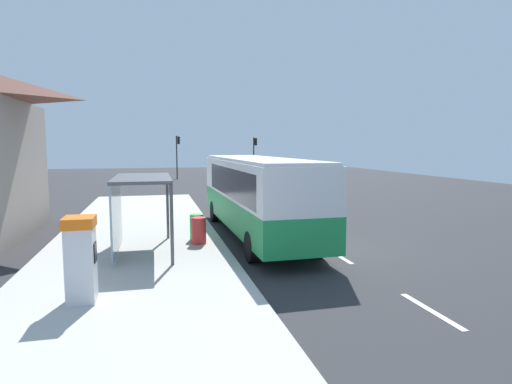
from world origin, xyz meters
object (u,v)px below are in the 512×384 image
recycling_bin_red (199,230)px  traffic_light_near_side (255,151)px  bus_shelter (133,195)px  sedan_far (235,174)px  recycling_bin_green (197,227)px  sedan_near (222,170)px  traffic_light_far_side (178,150)px  bus (256,192)px  white_van (242,172)px  ticket_machine (81,259)px

recycling_bin_red → traffic_light_near_side: bearing=73.2°
traffic_light_near_side → bus_shelter: (-11.92, -32.83, -1.03)m
sedan_far → recycling_bin_green: sedan_far is taller
sedan_near → recycling_bin_red: size_ratio=4.68×
sedan_far → bus_shelter: bus_shelter is taller
traffic_light_far_side → bus_shelter: 33.81m
bus → recycling_bin_red: (-2.49, -1.48, -1.19)m
recycling_bin_red → sedan_near: bearing=79.6°
recycling_bin_red → bus_shelter: (-2.21, -0.70, 1.44)m
bus → sedan_far: bus is taller
traffic_light_far_side → bus_shelter: (-3.31, -33.63, -1.12)m
sedan_far → traffic_light_far_side: bearing=134.9°
traffic_light_near_side → recycling_bin_green: bearing=-107.2°
sedan_near → sedan_far: size_ratio=1.00×
white_van → traffic_light_far_side: bearing=118.3°
recycling_bin_red → traffic_light_far_side: (1.10, 32.92, 2.56)m
sedan_far → bus_shelter: bearing=-107.2°
sedan_far → recycling_bin_red: bearing=-103.3°
bus → traffic_light_near_side: (7.22, 30.64, 1.28)m
white_van → bus_shelter: size_ratio=1.31×
sedan_far → white_van: bearing=-91.3°
traffic_light_near_side → bus_shelter: 34.94m
white_van → sedan_near: (0.10, 12.36, -0.55)m
bus → recycling_bin_green: (-2.49, -0.78, -1.19)m
white_van → traffic_light_near_side: 9.77m
recycling_bin_red → traffic_light_near_side: size_ratio=0.20×
sedan_far → recycling_bin_green: (-6.50, -26.82, -0.14)m
sedan_far → ticket_machine: (-9.67, -32.69, 0.38)m
traffic_light_far_side → ticket_machine: bearing=-96.4°
ticket_machine → traffic_light_far_side: size_ratio=0.40×
traffic_light_near_side → traffic_light_far_side: size_ratio=0.97×
ticket_machine → recycling_bin_green: 6.69m
sedan_near → ticket_machine: (-9.67, -40.64, 0.38)m
white_van → traffic_light_near_side: size_ratio=1.12×
recycling_bin_red → traffic_light_near_side: traffic_light_near_side is taller
ticket_machine → bus_shelter: (0.95, 4.47, 0.93)m
recycling_bin_green → sedan_near: bearing=79.4°
traffic_light_far_side → recycling_bin_green: bearing=-92.0°
ticket_machine → bus_shelter: 4.66m
sedan_far → recycling_bin_red: (-6.50, -27.52, -0.14)m
sedan_far → traffic_light_far_side: 8.01m
sedan_near → bus_shelter: (-8.71, -36.17, 1.31)m
white_van → traffic_light_near_side: bearing=69.9°
white_van → sedan_far: size_ratio=1.18×
sedan_near → ticket_machine: 41.77m
bus_shelter → traffic_light_near_side: bearing=70.0°
recycling_bin_green → recycling_bin_red: bearing=-90.0°
bus_shelter → sedan_far: bearing=72.8°
traffic_light_near_side → traffic_light_far_side: bearing=174.7°
sedan_far → recycling_bin_red: 28.27m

